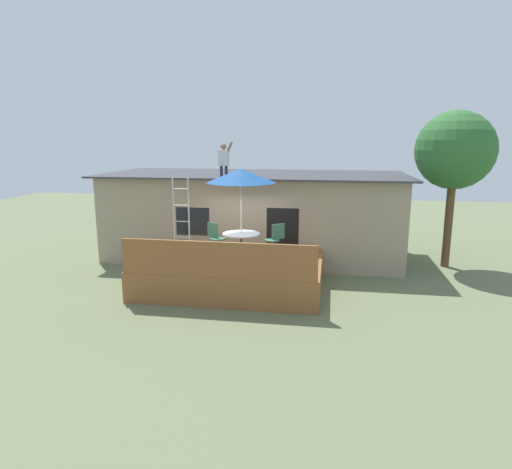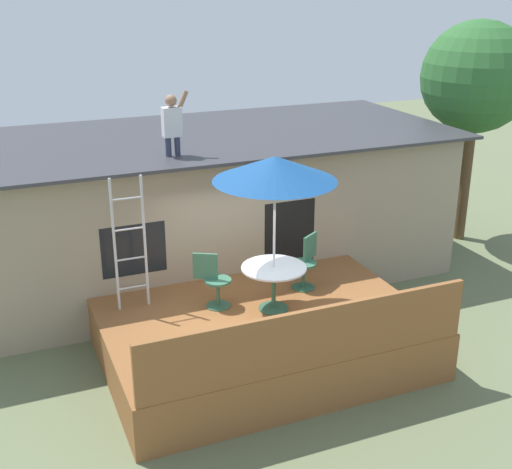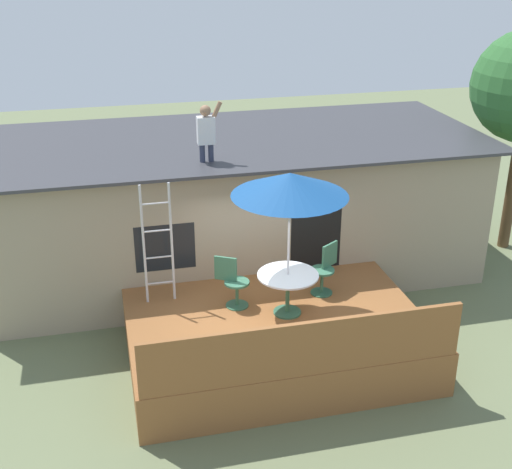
{
  "view_description": "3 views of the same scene",
  "coord_description": "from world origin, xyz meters",
  "views": [
    {
      "loc": [
        2.67,
        -11.89,
        4.12
      ],
      "look_at": [
        0.58,
        0.53,
        1.42
      ],
      "focal_mm": 31.29,
      "sensor_mm": 36.0,
      "label": 1
    },
    {
      "loc": [
        -3.74,
        -8.8,
        5.81
      ],
      "look_at": [
        0.08,
        0.43,
        1.99
      ],
      "focal_mm": 47.09,
      "sensor_mm": 36.0,
      "label": 2
    },
    {
      "loc": [
        -2.65,
        -9.67,
        6.77
      ],
      "look_at": [
        -0.15,
        0.77,
        2.01
      ],
      "focal_mm": 47.55,
      "sensor_mm": 36.0,
      "label": 3
    }
  ],
  "objects": [
    {
      "name": "house",
      "position": [
        0.0,
        3.6,
        1.48
      ],
      "size": [
        10.5,
        4.5,
        2.95
      ],
      "color": "gray",
      "rests_on": "ground"
    },
    {
      "name": "patio_chair_right",
      "position": [
        1.1,
        0.64,
        1.26
      ],
      "size": [
        0.56,
        0.46,
        0.92
      ],
      "rotation": [
        0.0,
        0.0,
        -2.55
      ],
      "color": "#33664C",
      "rests_on": "deck"
    },
    {
      "name": "patio_umbrella",
      "position": [
        0.24,
        0.06,
        3.15
      ],
      "size": [
        1.9,
        1.9,
        2.54
      ],
      "color": "silver",
      "rests_on": "deck"
    },
    {
      "name": "deck",
      "position": [
        0.0,
        0.0,
        0.4
      ],
      "size": [
        4.99,
        3.56,
        0.8
      ],
      "primitive_type": "cube",
      "color": "brown",
      "rests_on": "ground"
    },
    {
      "name": "ground_plane",
      "position": [
        0.0,
        0.0,
        0.0
      ],
      "size": [
        40.0,
        40.0,
        0.0
      ],
      "primitive_type": "plane",
      "color": "#66704C"
    },
    {
      "name": "backyard_tree",
      "position": [
        6.48,
        3.19,
        3.76
      ],
      "size": [
        2.46,
        2.46,
        5.02
      ],
      "color": "brown",
      "rests_on": "ground"
    },
    {
      "name": "step_ladder",
      "position": [
        -1.83,
        1.02,
        1.9
      ],
      "size": [
        0.52,
        0.04,
        2.2
      ],
      "color": "silver",
      "rests_on": "deck"
    },
    {
      "name": "patio_chair_left",
      "position": [
        -0.61,
        0.54,
        1.26
      ],
      "size": [
        0.58,
        0.44,
        0.92
      ],
      "rotation": [
        0.0,
        0.0,
        -0.51
      ],
      "color": "#33664C",
      "rests_on": "deck"
    },
    {
      "name": "person_figure",
      "position": [
        -0.73,
        2.16,
        3.56
      ],
      "size": [
        0.47,
        0.2,
        1.11
      ],
      "color": "#33384C",
      "rests_on": "house"
    },
    {
      "name": "deck_railing",
      "position": [
        0.0,
        -1.73,
        1.25
      ],
      "size": [
        4.89,
        0.08,
        0.9
      ],
      "primitive_type": "cube",
      "color": "brown",
      "rests_on": "deck"
    },
    {
      "name": "patio_table",
      "position": [
        0.24,
        0.06,
        1.39
      ],
      "size": [
        1.04,
        1.04,
        0.74
      ],
      "color": "#33664C",
      "rests_on": "deck"
    }
  ]
}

